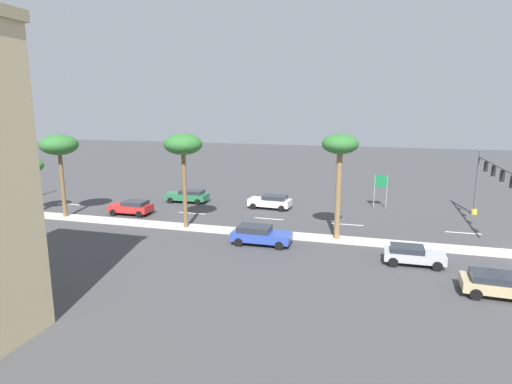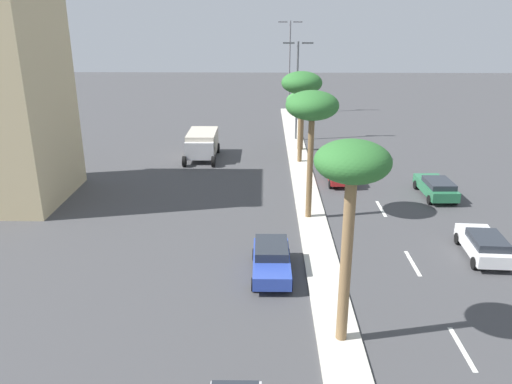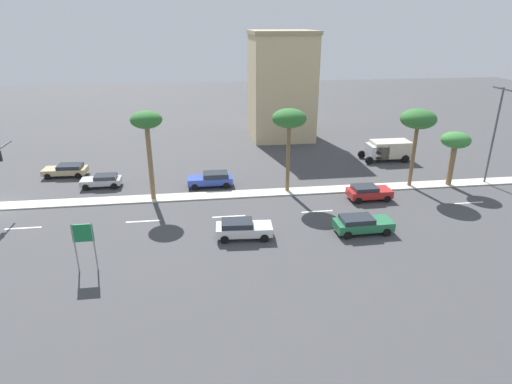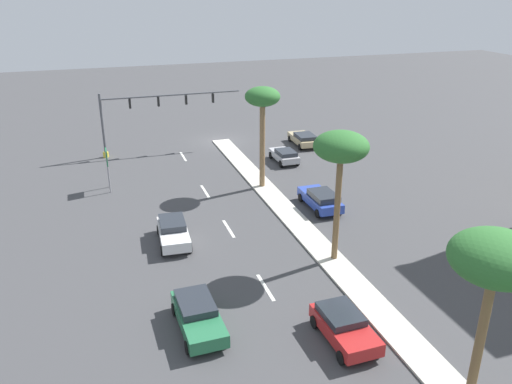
% 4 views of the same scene
% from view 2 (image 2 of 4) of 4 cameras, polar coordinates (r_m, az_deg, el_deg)
% --- Properties ---
extents(ground_plane, '(160.00, 160.00, 0.00)m').
position_cam_2_polar(ground_plane, '(31.05, 6.53, -4.23)').
color(ground_plane, '#424244').
extents(median_curb, '(1.80, 63.69, 0.12)m').
position_cam_2_polar(median_curb, '(37.58, 5.56, 0.26)').
color(median_curb, beige).
rests_on(median_curb, ground).
extents(lane_stripe_outboard, '(0.20, 2.80, 0.01)m').
position_cam_2_polar(lane_stripe_outboard, '(22.46, 22.03, -15.91)').
color(lane_stripe_outboard, silver).
rests_on(lane_stripe_outboard, ground).
extents(lane_stripe_front, '(0.20, 2.80, 0.01)m').
position_cam_2_polar(lane_stripe_front, '(28.22, 17.09, -7.61)').
color(lane_stripe_front, silver).
rests_on(lane_stripe_front, ground).
extents(lane_stripe_mid, '(0.20, 2.80, 0.01)m').
position_cam_2_polar(lane_stripe_mid, '(35.03, 13.80, -1.82)').
color(lane_stripe_mid, silver).
rests_on(lane_stripe_mid, ground).
extents(lane_stripe_far, '(0.20, 2.80, 0.01)m').
position_cam_2_polar(lane_stripe_far, '(48.33, 10.27, 4.42)').
color(lane_stripe_far, silver).
rests_on(lane_stripe_far, ground).
extents(palm_tree_outboard, '(2.76, 2.76, 8.14)m').
position_cam_2_polar(palm_tree_outboard, '(18.47, 10.67, 2.20)').
color(palm_tree_outboard, olive).
rests_on(palm_tree_outboard, median_curb).
extents(palm_tree_mid, '(3.17, 3.17, 7.95)m').
position_cam_2_polar(palm_tree_mid, '(30.72, 6.29, 9.27)').
color(palm_tree_mid, brown).
rests_on(palm_tree_mid, median_curb).
extents(palm_tree_inboard, '(3.37, 3.37, 7.64)m').
position_cam_2_polar(palm_tree_inboard, '(43.03, 5.14, 11.88)').
color(palm_tree_inboard, brown).
rests_on(palm_tree_inboard, median_curb).
extents(palm_tree_left, '(2.79, 2.79, 5.36)m').
position_cam_2_polar(palm_tree_left, '(47.35, 5.10, 9.90)').
color(palm_tree_left, olive).
rests_on(palm_tree_left, median_curb).
extents(street_lamp_far, '(2.90, 0.24, 9.51)m').
position_cam_2_polar(street_lamp_far, '(51.17, 4.61, 12.04)').
color(street_lamp_far, '#515459').
rests_on(street_lamp_far, median_curb).
extents(street_lamp_left, '(2.90, 0.24, 11.08)m').
position_cam_2_polar(street_lamp_left, '(65.10, 3.76, 14.44)').
color(street_lamp_left, slate).
rests_on(street_lamp_left, median_curb).
extents(sedan_red_near, '(2.08, 3.99, 1.35)m').
position_cam_2_polar(sedan_red_near, '(39.40, 9.36, 2.05)').
color(sedan_red_near, red).
rests_on(sedan_red_near, ground).
extents(sedan_blue_rear, '(1.97, 4.44, 1.42)m').
position_cam_2_polar(sedan_blue_rear, '(25.72, 1.74, -7.55)').
color(sedan_blue_rear, '#2D47AD').
rests_on(sedan_blue_rear, ground).
extents(sedan_white_trailing, '(2.14, 4.36, 1.40)m').
position_cam_2_polar(sedan_white_trailing, '(29.86, 24.10, -5.36)').
color(sedan_white_trailing, silver).
rests_on(sedan_white_trailing, ground).
extents(sedan_green_front, '(2.07, 4.53, 1.36)m').
position_cam_2_polar(sedan_green_front, '(38.11, 19.48, 0.55)').
color(sedan_green_front, '#287047').
rests_on(sedan_green_front, ground).
extents(box_truck, '(2.73, 5.64, 2.32)m').
position_cam_2_polar(box_truck, '(45.45, -6.06, 5.34)').
color(box_truck, silver).
rests_on(box_truck, ground).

